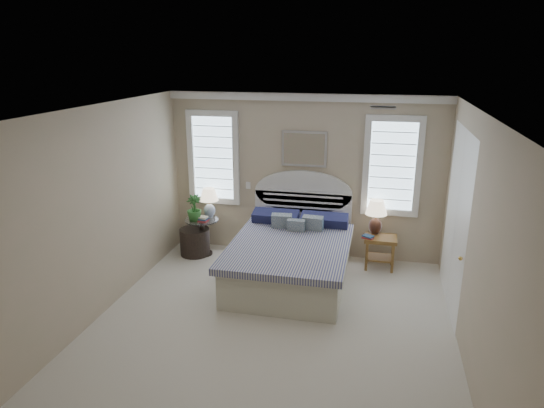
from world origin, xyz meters
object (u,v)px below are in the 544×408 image
at_px(nightstand_right, 380,245).
at_px(floor_pot, 195,242).
at_px(side_table_left, 202,233).
at_px(lamp_left, 209,199).
at_px(bed, 292,255).
at_px(lamp_right, 376,213).

xyz_separation_m(nightstand_right, floor_pot, (-3.08, -0.13, -0.16)).
height_order(side_table_left, floor_pot, side_table_left).
xyz_separation_m(floor_pot, lamp_left, (0.22, 0.18, 0.71)).
relative_size(side_table_left, lamp_left, 1.24).
height_order(bed, floor_pot, bed).
bearing_deg(lamp_left, bed, -25.60).
bearing_deg(lamp_right, nightstand_right, -57.00).
xyz_separation_m(side_table_left, nightstand_right, (2.95, 0.10, -0.00)).
distance_m(side_table_left, lamp_left, 0.58).
bearing_deg(bed, lamp_right, 35.01).
bearing_deg(lamp_right, lamp_left, -178.03).
distance_m(floor_pot, lamp_left, 0.77).
relative_size(bed, lamp_left, 4.46).
bearing_deg(bed, side_table_left, 160.26).
xyz_separation_m(bed, lamp_left, (-1.56, 0.75, 0.55)).
relative_size(nightstand_right, lamp_right, 0.95).
distance_m(bed, lamp_right, 1.55).
distance_m(floor_pot, lamp_right, 3.06).
bearing_deg(bed, lamp_left, 154.40).
relative_size(bed, lamp_right, 4.07).
relative_size(floor_pot, lamp_left, 0.99).
distance_m(lamp_left, lamp_right, 2.76).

